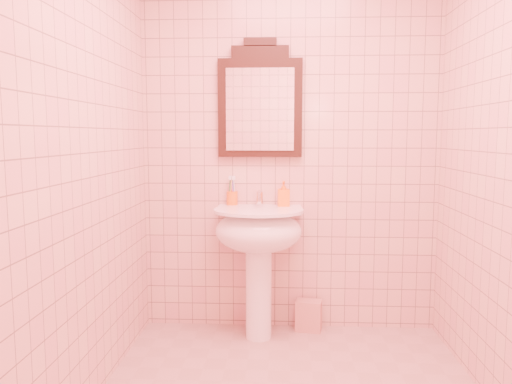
# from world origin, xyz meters

# --- Properties ---
(back_wall) EXTENTS (2.00, 0.02, 2.50)m
(back_wall) POSITION_xyz_m (0.00, 1.10, 1.25)
(back_wall) COLOR beige
(back_wall) RESTS_ON floor
(pedestal_sink) EXTENTS (0.58, 0.58, 0.86)m
(pedestal_sink) POSITION_xyz_m (-0.20, 0.87, 0.66)
(pedestal_sink) COLOR white
(pedestal_sink) RESTS_ON floor
(faucet) EXTENTS (0.04, 0.16, 0.11)m
(faucet) POSITION_xyz_m (-0.20, 1.01, 0.92)
(faucet) COLOR white
(faucet) RESTS_ON pedestal_sink
(mirror) EXTENTS (0.56, 0.06, 0.78)m
(mirror) POSITION_xyz_m (-0.20, 1.07, 1.55)
(mirror) COLOR black
(mirror) RESTS_ON back_wall
(toothbrush_cup) EXTENTS (0.08, 0.08, 0.17)m
(toothbrush_cup) POSITION_xyz_m (-0.39, 1.05, 0.91)
(toothbrush_cup) COLOR orange
(toothbrush_cup) RESTS_ON pedestal_sink
(soap_dispenser) EXTENTS (0.08, 0.08, 0.17)m
(soap_dispenser) POSITION_xyz_m (-0.04, 1.01, 0.95)
(soap_dispenser) COLOR orange
(soap_dispenser) RESTS_ON pedestal_sink
(towel) EXTENTS (0.19, 0.14, 0.21)m
(towel) POSITION_xyz_m (0.14, 1.02, 0.11)
(towel) COLOR #DBA881
(towel) RESTS_ON floor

